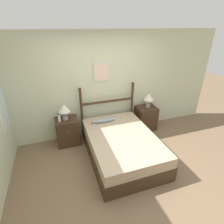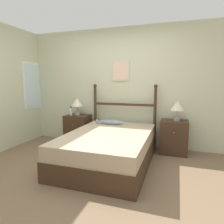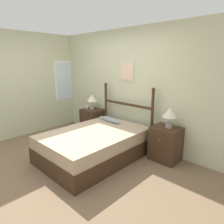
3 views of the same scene
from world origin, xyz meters
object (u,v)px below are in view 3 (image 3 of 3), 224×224
object	(u,v)px
table_lamp_right	(170,114)
nightstand_left	(92,121)
table_lamp_left	(92,99)
bottle	(87,105)
nightstand_right	(165,144)
fish_pillow	(111,120)
bed	(95,145)

from	to	relation	value
table_lamp_right	nightstand_left	bearing A→B (deg)	-179.77
table_lamp_left	bottle	xyz separation A→B (m)	(-0.13, -0.06, -0.18)
nightstand_right	fish_pillow	distance (m)	1.30
nightstand_right	fish_pillow	bearing A→B (deg)	-170.94
bed	nightstand_left	world-z (taller)	nightstand_left
bed	bottle	distance (m)	1.53
table_lamp_right	bottle	world-z (taller)	table_lamp_right
bottle	fish_pillow	world-z (taller)	bottle
table_lamp_left	fish_pillow	bearing A→B (deg)	-13.84
nightstand_left	table_lamp_left	bearing A→B (deg)	132.64
bed	table_lamp_left	size ratio (longest dim) A/B	5.21
fish_pillow	nightstand_right	bearing A→B (deg)	9.06
nightstand_right	fish_pillow	world-z (taller)	nightstand_right
nightstand_right	nightstand_left	bearing A→B (deg)	180.00
nightstand_right	bottle	size ratio (longest dim) A/B	3.19
bed	table_lamp_right	world-z (taller)	table_lamp_right
table_lamp_left	fish_pillow	size ratio (longest dim) A/B	0.66
nightstand_right	table_lamp_left	bearing A→B (deg)	179.66
nightstand_right	bed	bearing A→B (deg)	-140.77
bed	nightstand_left	bearing A→B (deg)	140.77
nightstand_left	nightstand_right	size ratio (longest dim) A/B	1.00
table_lamp_right	table_lamp_left	bearing A→B (deg)	179.89
nightstand_right	table_lamp_left	xyz separation A→B (m)	(-2.12, 0.01, 0.60)
bed	nightstand_right	world-z (taller)	nightstand_right
bed	table_lamp_right	distance (m)	1.54
table_lamp_right	fish_pillow	bearing A→B (deg)	-170.83
bed	fish_pillow	distance (m)	0.76
bed	fish_pillow	size ratio (longest dim) A/B	3.42
nightstand_left	table_lamp_right	size ratio (longest dim) A/B	1.70
bed	fish_pillow	xyz separation A→B (m)	(-0.20, 0.66, 0.32)
nightstand_left	fish_pillow	bearing A→B (deg)	-13.21
nightstand_left	nightstand_right	distance (m)	2.11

